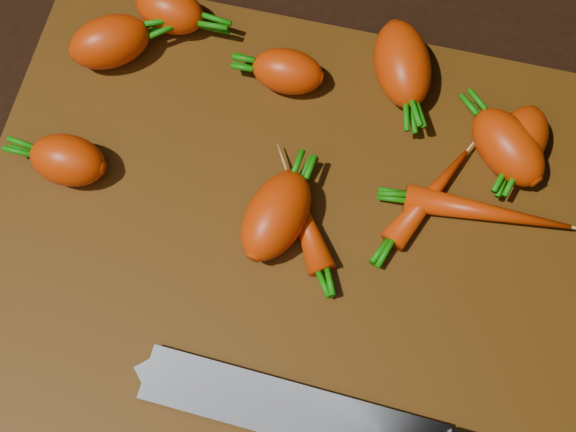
# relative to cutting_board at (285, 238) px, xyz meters

# --- Properties ---
(ground) EXTENTS (2.00, 2.00, 0.01)m
(ground) POSITION_rel_cutting_board_xyz_m (0.00, 0.00, -0.01)
(ground) COLOR black
(cutting_board) EXTENTS (0.50, 0.40, 0.01)m
(cutting_board) POSITION_rel_cutting_board_xyz_m (0.00, 0.00, 0.00)
(cutting_board) COLOR #4D2D0B
(cutting_board) RESTS_ON ground
(carrot_0) EXTENTS (0.08, 0.07, 0.04)m
(carrot_0) POSITION_rel_cutting_board_xyz_m (-0.18, 0.13, 0.03)
(carrot_0) COLOR red
(carrot_0) RESTS_ON cutting_board
(carrot_1) EXTENTS (0.06, 0.04, 0.04)m
(carrot_1) POSITION_rel_cutting_board_xyz_m (-0.18, 0.02, 0.03)
(carrot_1) COLOR red
(carrot_1) RESTS_ON cutting_board
(carrot_2) EXTENTS (0.07, 0.09, 0.05)m
(carrot_2) POSITION_rel_cutting_board_xyz_m (0.06, 0.16, 0.03)
(carrot_2) COLOR red
(carrot_2) RESTS_ON cutting_board
(carrot_3) EXTENTS (0.06, 0.09, 0.05)m
(carrot_3) POSITION_rel_cutting_board_xyz_m (-0.01, 0.01, 0.03)
(carrot_3) COLOR red
(carrot_3) RESTS_ON cutting_board
(carrot_4) EXTENTS (0.06, 0.04, 0.04)m
(carrot_4) POSITION_rel_cutting_board_xyz_m (-0.03, 0.13, 0.02)
(carrot_4) COLOR red
(carrot_4) RESTS_ON cutting_board
(carrot_5) EXTENTS (0.07, 0.05, 0.04)m
(carrot_5) POSITION_rel_cutting_board_xyz_m (-0.14, 0.17, 0.03)
(carrot_5) COLOR red
(carrot_5) RESTS_ON cutting_board
(carrot_6) EXTENTS (0.08, 0.08, 0.04)m
(carrot_6) POSITION_rel_cutting_board_xyz_m (0.16, 0.11, 0.03)
(carrot_6) COLOR red
(carrot_6) RESTS_ON cutting_board
(carrot_7) EXTENTS (0.06, 0.10, 0.02)m
(carrot_7) POSITION_rel_cutting_board_xyz_m (0.11, 0.06, 0.02)
(carrot_7) COLOR red
(carrot_7) RESTS_ON cutting_board
(carrot_8) EXTENTS (0.13, 0.03, 0.02)m
(carrot_8) POSITION_rel_cutting_board_xyz_m (0.15, 0.05, 0.02)
(carrot_8) COLOR red
(carrot_8) RESTS_ON cutting_board
(carrot_9) EXTENTS (0.07, 0.09, 0.02)m
(carrot_9) POSITION_rel_cutting_board_xyz_m (0.01, 0.01, 0.02)
(carrot_9) COLOR red
(carrot_9) RESTS_ON cutting_board
(carrot_10) EXTENTS (0.05, 0.07, 0.04)m
(carrot_10) POSITION_rel_cutting_board_xyz_m (0.17, 0.12, 0.03)
(carrot_10) COLOR red
(carrot_10) RESTS_ON cutting_board
(knife) EXTENTS (0.37, 0.05, 0.02)m
(knife) POSITION_rel_cutting_board_xyz_m (0.06, -0.13, 0.02)
(knife) COLOR gray
(knife) RESTS_ON cutting_board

